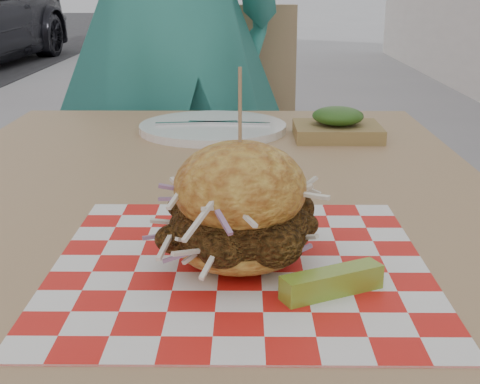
# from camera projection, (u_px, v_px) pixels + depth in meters

# --- Properties ---
(diner) EXTENTS (0.81, 0.69, 1.88)m
(diner) POSITION_uv_depth(u_px,v_px,m) (167.00, 12.00, 1.67)
(diner) COLOR teal
(diner) RESTS_ON ground
(patio_table) EXTENTS (0.80, 1.20, 0.75)m
(patio_table) POSITION_uv_depth(u_px,v_px,m) (200.00, 254.00, 0.88)
(patio_table) COLOR tan
(patio_table) RESTS_ON ground
(patio_chair) EXTENTS (0.46, 0.47, 0.95)m
(patio_chair) POSITION_uv_depth(u_px,v_px,m) (222.00, 146.00, 1.96)
(patio_chair) COLOR tan
(patio_chair) RESTS_ON ground
(paper_liner) EXTENTS (0.36, 0.36, 0.00)m
(paper_liner) POSITION_uv_depth(u_px,v_px,m) (240.00, 264.00, 0.65)
(paper_liner) COLOR red
(paper_liner) RESTS_ON patio_table
(sandwich) EXTENTS (0.17, 0.17, 0.19)m
(sandwich) POSITION_uv_depth(u_px,v_px,m) (240.00, 213.00, 0.63)
(sandwich) COLOR gold
(sandwich) RESTS_ON paper_liner
(pickle_spear) EXTENTS (0.09, 0.06, 0.02)m
(pickle_spear) POSITION_uv_depth(u_px,v_px,m) (332.00, 282.00, 0.58)
(pickle_spear) COLOR olive
(pickle_spear) RESTS_ON paper_liner
(place_setting) EXTENTS (0.27, 0.27, 0.02)m
(place_setting) POSITION_uv_depth(u_px,v_px,m) (213.00, 128.00, 1.23)
(place_setting) COLOR white
(place_setting) RESTS_ON patio_table
(kraft_tray) EXTENTS (0.15, 0.12, 0.06)m
(kraft_tray) POSITION_uv_depth(u_px,v_px,m) (337.00, 126.00, 1.17)
(kraft_tray) COLOR olive
(kraft_tray) RESTS_ON patio_table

